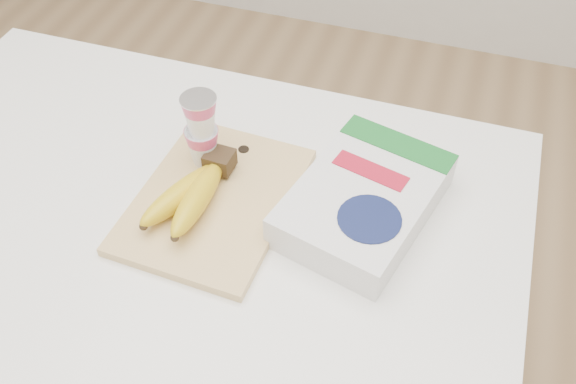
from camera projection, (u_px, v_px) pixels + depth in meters
The scene contains 5 objects.
table at pixel (200, 342), 1.42m from camera, with size 1.18×0.79×0.88m, color white.
cutting_board at pixel (215, 200), 1.10m from camera, with size 0.25×0.34×0.02m, color #E8B87F.
bananas at pixel (193, 192), 1.06m from camera, with size 0.11×0.21×0.06m.
yogurt_stack at pixel (201, 129), 1.09m from camera, with size 0.07×0.06×0.14m.
cereal_box at pixel (364, 200), 1.06m from camera, with size 0.27×0.34×0.07m.
Camera 1 is at (0.41, -0.63, 1.70)m, focal length 40.00 mm.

